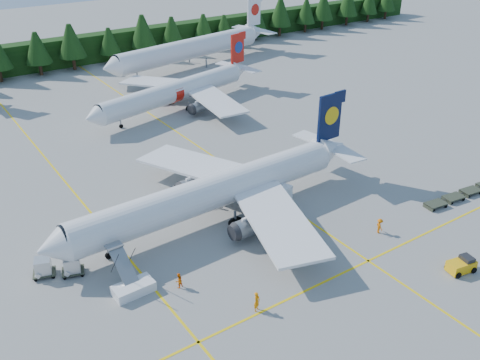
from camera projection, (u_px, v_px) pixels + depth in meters
ground at (285, 252)px, 55.75m from camera, size 320.00×320.00×0.00m
taxi_stripe_a at (88, 209)px, 63.40m from camera, size 0.25×120.00×0.01m
taxi_stripe_b at (229, 167)px, 73.35m from camera, size 0.25×120.00×0.01m
taxi_stripe_cross at (324, 282)px, 51.36m from camera, size 80.00×0.25×0.01m
treeline_hedge at (47, 55)px, 114.27m from camera, size 220.00×4.00×6.00m
airliner_navy at (206, 195)px, 59.41m from camera, size 39.27×32.29×11.41m
airliner_red at (171, 93)px, 91.47m from camera, size 35.11×28.54×10.39m
airliner_far_right at (185, 50)px, 114.16m from camera, size 43.28×11.97×12.70m
airstairs at (132, 285)px, 49.83m from camera, size 3.87×5.25×3.43m
service_truck at (273, 201)px, 62.62m from camera, size 5.54×3.38×2.52m
baggage_tug at (462, 265)px, 52.56m from camera, size 2.98×1.96×1.47m
dolly_train at (462, 193)px, 65.77m from camera, size 12.15×2.39×0.15m
uld_pair at (58, 266)px, 51.83m from camera, size 4.93×3.53×1.63m
crew_a at (257, 302)px, 47.40m from camera, size 0.85×0.74×1.97m
crew_b at (179, 281)px, 50.32m from camera, size 0.89×0.76×1.57m
crew_c at (380, 226)px, 58.53m from camera, size 0.72×0.85×1.75m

